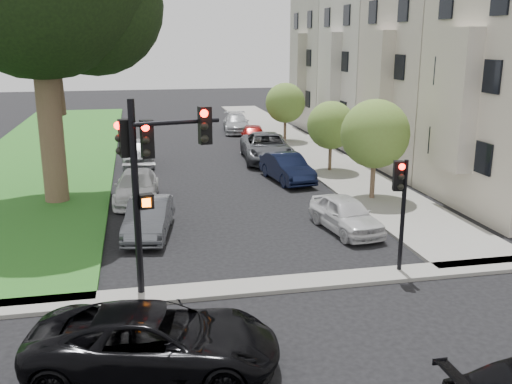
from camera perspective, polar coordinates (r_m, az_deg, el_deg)
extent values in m
plane|color=black|center=(14.69, 4.13, -12.57)|extent=(140.00, 140.00, 0.00)
cube|color=#296021|center=(37.49, -19.89, 3.75)|extent=(8.00, 44.00, 0.12)
cube|color=gray|center=(38.55, 4.01, 4.90)|extent=(3.50, 44.00, 0.12)
cube|color=gray|center=(16.40, 2.19, -9.24)|extent=(60.00, 1.00, 0.12)
cube|color=beige|center=(24.03, 19.29, 8.70)|extent=(0.70, 2.20, 5.50)
cube|color=black|center=(24.11, 20.12, 11.04)|extent=(0.08, 3.60, 6.00)
cube|color=#AEA693|center=(32.38, 18.46, 11.07)|extent=(7.00, 7.40, 10.00)
cube|color=#AEA693|center=(30.68, 12.05, 10.39)|extent=(0.70, 2.20, 5.50)
cube|color=black|center=(30.74, 12.68, 12.24)|extent=(0.08, 3.60, 6.00)
cube|color=#A4A19D|center=(39.05, 12.89, 12.00)|extent=(7.00, 7.40, 10.00)
cube|color=#A4A19D|center=(37.64, 7.40, 11.38)|extent=(0.70, 2.20, 5.50)
cube|color=black|center=(37.70, 7.89, 12.89)|extent=(0.08, 3.60, 6.00)
cube|color=gray|center=(45.97, 8.94, 12.58)|extent=(7.00, 7.40, 10.00)
cube|color=gray|center=(44.79, 4.20, 12.02)|extent=(0.70, 2.20, 5.50)
cube|color=black|center=(44.83, 4.60, 13.29)|extent=(0.08, 3.60, 6.00)
cylinder|color=brown|center=(25.25, -19.91, 6.93)|extent=(1.00, 1.00, 7.27)
sphere|color=black|center=(25.79, -15.96, 17.53)|extent=(5.81, 5.81, 5.81)
cylinder|color=brown|center=(25.15, 11.60, 1.49)|extent=(0.21, 0.21, 2.09)
sphere|color=olive|center=(24.79, 11.83, 5.73)|extent=(2.93, 2.93, 2.93)
cylinder|color=brown|center=(30.28, 7.42, 3.64)|extent=(0.18, 0.18, 1.79)
sphere|color=olive|center=(30.00, 7.52, 6.65)|extent=(2.50, 2.50, 2.50)
cylinder|color=brown|center=(39.06, 2.91, 6.38)|extent=(0.19, 0.19, 1.91)
sphere|color=olive|center=(38.84, 2.95, 8.90)|extent=(2.68, 2.68, 2.68)
cylinder|color=black|center=(15.26, -11.88, -0.96)|extent=(0.22, 0.22, 5.35)
cylinder|color=black|center=(14.87, -7.91, 6.93)|extent=(2.24, 0.59, 0.12)
cube|color=black|center=(14.90, -10.83, 5.21)|extent=(0.36, 0.33, 0.98)
cube|color=black|center=(14.95, -5.13, 6.65)|extent=(0.36, 0.33, 0.98)
cube|color=black|center=(15.15, -13.00, 5.26)|extent=(0.33, 0.36, 0.98)
sphere|color=#FF0C05|center=(14.70, -10.88, 6.38)|extent=(0.21, 0.21, 0.21)
sphere|color=black|center=(14.81, -10.75, 3.86)|extent=(0.21, 0.21, 0.21)
cube|color=black|center=(15.26, -10.92, -0.91)|extent=(0.41, 0.33, 0.39)
cube|color=#FF5905|center=(15.12, -10.90, -1.06)|extent=(0.23, 0.03, 0.23)
cylinder|color=black|center=(17.25, 14.45, -2.53)|extent=(0.16, 0.16, 3.47)
cube|color=black|center=(16.82, 14.03, 1.58)|extent=(0.32, 0.30, 0.87)
sphere|color=#FF0C05|center=(16.63, 14.30, 2.45)|extent=(0.18, 0.18, 0.18)
imported|color=black|center=(12.41, -10.05, -14.52)|extent=(5.55, 3.35, 1.44)
imported|color=silver|center=(21.01, 8.97, -2.21)|extent=(1.99, 3.93, 1.29)
imported|color=black|center=(28.13, 3.13, 2.44)|extent=(2.01, 4.31, 1.37)
imported|color=#3F4247|center=(32.91, 1.05, 4.49)|extent=(3.17, 5.94, 1.59)
imported|color=maroon|center=(37.92, -0.30, 5.70)|extent=(2.30, 4.16, 1.34)
imported|color=#999BA0|center=(43.40, -1.98, 6.89)|extent=(2.40, 4.86, 1.36)
imported|color=#3F4247|center=(20.65, -10.68, -2.54)|extent=(2.02, 4.16, 1.31)
imported|color=silver|center=(25.14, -11.85, 0.51)|extent=(2.11, 4.54, 1.28)
imported|color=#999BA0|center=(32.54, -11.79, 3.93)|extent=(1.82, 4.28, 1.44)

